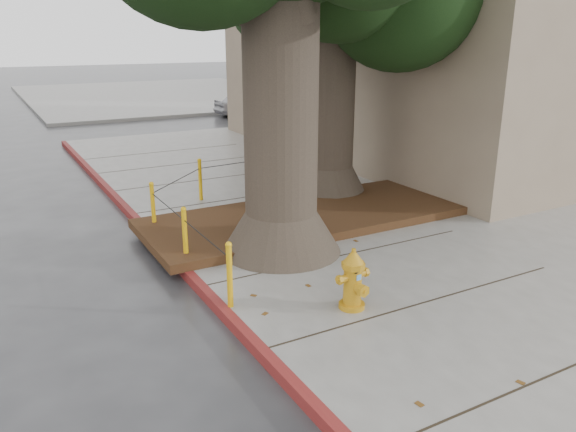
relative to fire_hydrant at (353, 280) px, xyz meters
name	(u,v)px	position (x,y,z in m)	size (l,w,h in m)	color
ground	(396,321)	(0.47, -0.36, -0.57)	(140.00, 140.00, 0.00)	#28282B
sidewalk_main	(535,206)	(6.47, 2.14, -0.49)	(16.00, 26.00, 0.15)	slate
sidewalk_far	(163,94)	(6.47, 29.64, -0.49)	(16.00, 20.00, 0.15)	slate
curb_red	(191,278)	(-1.53, 2.14, -0.49)	(0.14, 26.00, 0.16)	maroon
planter_bed	(306,216)	(1.37, 3.54, -0.34)	(6.40, 2.60, 0.16)	black
building_side_white	(333,20)	(16.47, 25.64, 3.93)	(10.00, 10.00, 9.00)	silver
building_side_grey	(356,2)	(22.47, 31.64, 5.43)	(12.00, 14.00, 12.00)	slate
bollard_ring	(213,202)	(-0.39, 4.01, 0.10)	(3.79, 5.39, 0.95)	#EEAE0D
fire_hydrant	(353,280)	(0.00, 0.00, 0.00)	(0.45, 0.41, 0.86)	orange
car_silver	(248,104)	(7.34, 18.87, -0.02)	(1.30, 3.22, 1.10)	#B7B6BC
car_red	(363,98)	(13.27, 17.80, 0.02)	(1.24, 3.56, 1.17)	maroon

